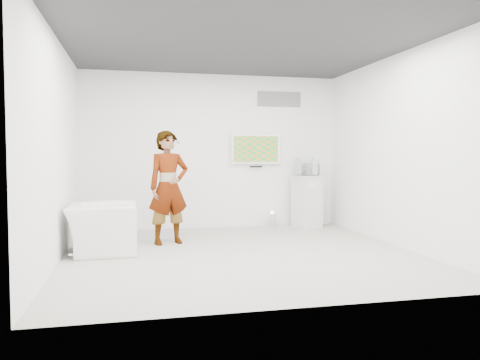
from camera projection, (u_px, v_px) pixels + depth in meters
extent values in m
cube|color=beige|center=(241.00, 253.00, 6.79)|extent=(5.00, 5.00, 0.01)
cube|color=#2C2C2F|center=(241.00, 45.00, 6.63)|extent=(5.00, 5.00, 0.01)
cube|color=white|center=(213.00, 152.00, 9.15)|extent=(5.00, 0.01, 3.00)
cube|color=white|center=(302.00, 147.00, 4.28)|extent=(5.00, 0.01, 3.00)
cube|color=white|center=(57.00, 150.00, 6.16)|extent=(0.01, 5.00, 3.00)
cube|color=white|center=(398.00, 150.00, 7.26)|extent=(0.01, 5.00, 3.00)
cube|color=silver|center=(256.00, 149.00, 9.28)|extent=(1.00, 0.08, 0.60)
cube|color=slate|center=(279.00, 99.00, 9.38)|extent=(0.90, 0.02, 0.30)
imported|color=white|center=(169.00, 187.00, 7.49)|extent=(0.76, 0.61, 1.82)
imported|color=white|center=(103.00, 228.00, 6.84)|extent=(0.97, 1.11, 0.71)
cube|color=silver|center=(307.00, 201.00, 9.25)|extent=(0.62, 0.62, 1.03)
cylinder|color=silver|center=(272.00, 219.00, 9.30)|extent=(0.25, 0.25, 0.30)
cube|color=silver|center=(307.00, 167.00, 9.21)|extent=(0.48, 0.48, 0.35)
cube|color=silver|center=(307.00, 169.00, 9.22)|extent=(0.07, 0.18, 0.24)
cube|color=silver|center=(179.00, 142.00, 7.71)|extent=(0.07, 0.16, 0.04)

